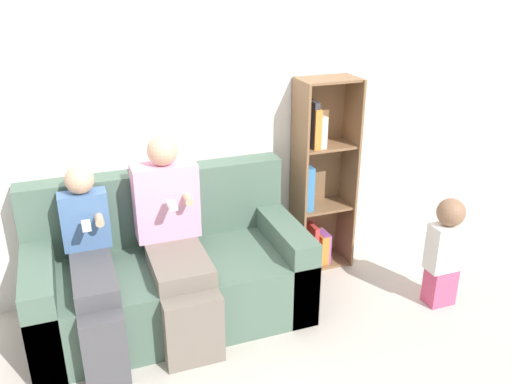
{
  "coord_description": "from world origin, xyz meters",
  "views": [
    {
      "loc": [
        -0.62,
        -2.55,
        2.19
      ],
      "look_at": [
        0.54,
        0.56,
        0.79
      ],
      "focal_mm": 38.0,
      "sensor_mm": 36.0,
      "label": 1
    }
  ],
  "objects_px": {
    "child_seated": "(92,268)",
    "bookshelf": "(319,177)",
    "adult_seated": "(175,239)",
    "couch": "(169,275)",
    "toddler_standing": "(445,249)"
  },
  "relations": [
    {
      "from": "child_seated",
      "to": "bookshelf",
      "type": "bearing_deg",
      "value": 14.92
    },
    {
      "from": "adult_seated",
      "to": "bookshelf",
      "type": "height_order",
      "value": "bookshelf"
    },
    {
      "from": "couch",
      "to": "bookshelf",
      "type": "height_order",
      "value": "bookshelf"
    },
    {
      "from": "child_seated",
      "to": "bookshelf",
      "type": "xyz_separation_m",
      "value": [
        1.69,
        0.45,
        0.17
      ]
    },
    {
      "from": "adult_seated",
      "to": "toddler_standing",
      "type": "bearing_deg",
      "value": -12.7
    },
    {
      "from": "couch",
      "to": "adult_seated",
      "type": "distance_m",
      "value": 0.34
    },
    {
      "from": "child_seated",
      "to": "bookshelf",
      "type": "relative_size",
      "value": 0.74
    },
    {
      "from": "adult_seated",
      "to": "bookshelf",
      "type": "xyz_separation_m",
      "value": [
        1.19,
        0.41,
        0.09
      ]
    },
    {
      "from": "adult_seated",
      "to": "bookshelf",
      "type": "distance_m",
      "value": 1.26
    },
    {
      "from": "toddler_standing",
      "to": "bookshelf",
      "type": "bearing_deg",
      "value": 124.73
    },
    {
      "from": "toddler_standing",
      "to": "bookshelf",
      "type": "relative_size",
      "value": 0.54
    },
    {
      "from": "couch",
      "to": "toddler_standing",
      "type": "xyz_separation_m",
      "value": [
        1.78,
        -0.51,
        0.11
      ]
    },
    {
      "from": "toddler_standing",
      "to": "adult_seated",
      "type": "bearing_deg",
      "value": 167.3
    },
    {
      "from": "couch",
      "to": "adult_seated",
      "type": "height_order",
      "value": "adult_seated"
    },
    {
      "from": "couch",
      "to": "child_seated",
      "type": "distance_m",
      "value": 0.55
    }
  ]
}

